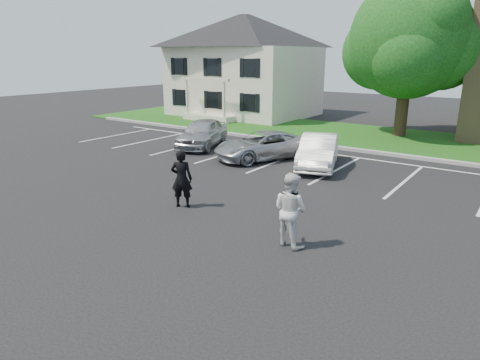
# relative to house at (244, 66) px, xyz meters

# --- Properties ---
(ground_plane) EXTENTS (90.00, 90.00, 0.00)m
(ground_plane) POSITION_rel_house_xyz_m (13.00, -19.97, -3.83)
(ground_plane) COLOR black
(ground_plane) RESTS_ON ground
(curb) EXTENTS (40.00, 0.30, 0.15)m
(curb) POSITION_rel_house_xyz_m (13.00, -7.97, -3.75)
(curb) COLOR gray
(curb) RESTS_ON ground
(grass_strip) EXTENTS (44.00, 8.00, 0.08)m
(grass_strip) POSITION_rel_house_xyz_m (13.00, -3.97, -3.79)
(grass_strip) COLOR #164911
(grass_strip) RESTS_ON ground
(stall_lines) EXTENTS (34.00, 5.36, 0.01)m
(stall_lines) POSITION_rel_house_xyz_m (14.40, -11.02, -3.82)
(stall_lines) COLOR silver
(stall_lines) RESTS_ON ground
(house) EXTENTS (10.30, 9.22, 7.60)m
(house) POSITION_rel_house_xyz_m (0.00, 0.00, 0.00)
(house) COLOR beige
(house) RESTS_ON ground
(tree) EXTENTS (7.80, 7.20, 8.80)m
(tree) POSITION_rel_house_xyz_m (13.04, -2.49, 1.52)
(tree) COLOR black
(tree) RESTS_ON ground
(man_black_suit) EXTENTS (0.80, 0.71, 1.84)m
(man_black_suit) POSITION_rel_house_xyz_m (10.78, -19.00, -2.91)
(man_black_suit) COLOR black
(man_black_suit) RESTS_ON ground
(man_white_shirt) EXTENTS (1.05, 0.89, 1.89)m
(man_white_shirt) POSITION_rel_house_xyz_m (14.94, -19.55, -2.88)
(man_white_shirt) COLOR silver
(man_white_shirt) RESTS_ON ground
(car_silver_west) EXTENTS (3.07, 4.62, 1.46)m
(car_silver_west) POSITION_rel_house_xyz_m (5.33, -11.54, -3.10)
(car_silver_west) COLOR #AFAFB4
(car_silver_west) RESTS_ON ground
(car_silver_minivan) EXTENTS (3.93, 5.01, 1.26)m
(car_silver_minivan) POSITION_rel_house_xyz_m (9.38, -12.05, -3.20)
(car_silver_minivan) COLOR #A0A2A7
(car_silver_minivan) RESTS_ON ground
(car_white_sedan) EXTENTS (2.78, 4.44, 1.38)m
(car_white_sedan) POSITION_rel_house_xyz_m (12.11, -11.92, -3.14)
(car_white_sedan) COLOR white
(car_white_sedan) RESTS_ON ground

